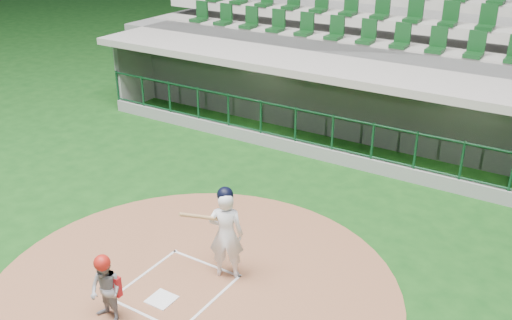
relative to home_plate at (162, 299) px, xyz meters
The scene contains 8 objects.
ground 0.70m from the home_plate, 90.00° to the left, with size 120.00×120.00×0.00m, color #124013.
dirt_circle 0.58m from the home_plate, 59.04° to the left, with size 7.20×7.20×0.01m, color brown.
home_plate is the anchor object (origin of this frame).
batter_box_chalk 0.40m from the home_plate, 90.00° to the left, with size 1.55×1.80×0.01m.
dugout_structure 8.58m from the home_plate, 90.17° to the left, with size 16.40×3.70×3.00m.
seating_deck 11.69m from the home_plate, 90.00° to the left, with size 17.00×6.72×5.15m.
batter 1.56m from the home_plate, 66.01° to the left, with size 0.90×0.96×1.77m.
catcher 1.09m from the home_plate, 113.89° to the right, with size 0.61×0.50×1.24m.
Camera 1 is at (5.51, -6.44, 6.19)m, focal length 40.00 mm.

